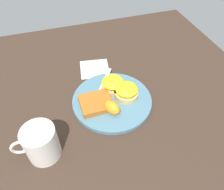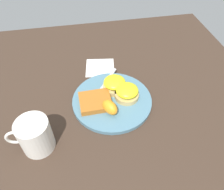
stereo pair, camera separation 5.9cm
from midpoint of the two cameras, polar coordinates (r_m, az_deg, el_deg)
ground_plane at (r=0.74m, az=2.26°, el=-1.90°), size 1.10×1.10×0.00m
plate at (r=0.74m, az=2.28°, el=-1.54°), size 0.27×0.27×0.01m
sandwich_benedict_left at (r=0.73m, az=6.22°, el=0.61°), size 0.08×0.08×0.05m
sandwich_benedict_right at (r=0.75m, az=2.89°, el=2.74°), size 0.08×0.08×0.05m
hashbrown_patty at (r=0.71m, az=-2.04°, el=-1.80°), size 0.10×0.09×0.02m
orange_wedge at (r=0.68m, az=1.91°, el=-3.32°), size 0.06×0.07×0.04m
fork at (r=0.75m, az=-0.91°, el=0.86°), size 0.15×0.20×0.00m
cup at (r=0.63m, az=-16.95°, el=-10.22°), size 0.12×0.09×0.10m
napkin at (r=0.87m, az=-1.21°, el=7.14°), size 0.13×0.13×0.00m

